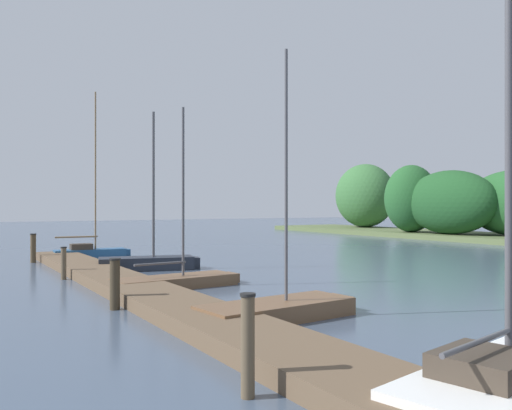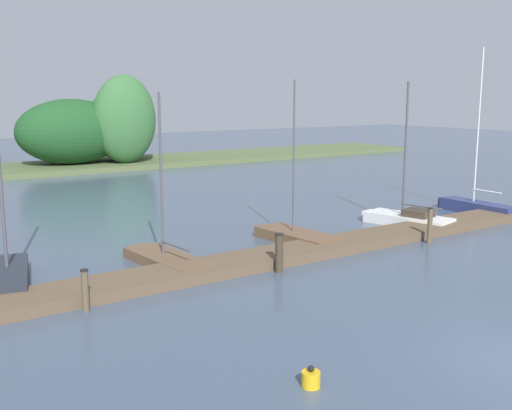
{
  "view_description": "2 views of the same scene",
  "coord_description": "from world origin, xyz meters",
  "px_view_note": "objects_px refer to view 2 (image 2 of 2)",
  "views": [
    {
      "loc": [
        13.08,
        4.73,
        2.62
      ],
      "look_at": [
        3.21,
        10.55,
        2.63
      ],
      "focal_mm": 38.08,
      "sensor_mm": 36.0,
      "label": 1
    },
    {
      "loc": [
        -11.64,
        -6.46,
        5.64
      ],
      "look_at": [
        -0.08,
        10.44,
        1.91
      ],
      "focal_mm": 41.93,
      "sensor_mm": 36.0,
      "label": 2
    }
  ],
  "objects_px": {
    "sailboat_1": "(7,273)",
    "mooring_piling_1": "(85,290)",
    "sailboat_4": "(406,218)",
    "sailboat_2": "(165,258)",
    "mooring_piling_2": "(279,253)",
    "channel_buoy_0": "(311,379)",
    "mooring_piling_3": "(430,225)",
    "sailboat_3": "(295,235)",
    "sailboat_5": "(475,206)"
  },
  "relations": [
    {
      "from": "mooring_piling_3",
      "to": "sailboat_4",
      "type": "bearing_deg",
      "value": 56.55
    },
    {
      "from": "sailboat_2",
      "to": "mooring_piling_2",
      "type": "height_order",
      "value": "sailboat_2"
    },
    {
      "from": "sailboat_2",
      "to": "channel_buoy_0",
      "type": "bearing_deg",
      "value": 166.34
    },
    {
      "from": "sailboat_1",
      "to": "sailboat_5",
      "type": "relative_size",
      "value": 0.81
    },
    {
      "from": "sailboat_1",
      "to": "mooring_piling_1",
      "type": "bearing_deg",
      "value": -147.9
    },
    {
      "from": "sailboat_3",
      "to": "sailboat_4",
      "type": "height_order",
      "value": "sailboat_4"
    },
    {
      "from": "mooring_piling_1",
      "to": "channel_buoy_0",
      "type": "height_order",
      "value": "mooring_piling_1"
    },
    {
      "from": "mooring_piling_1",
      "to": "channel_buoy_0",
      "type": "bearing_deg",
      "value": -71.17
    },
    {
      "from": "mooring_piling_1",
      "to": "mooring_piling_2",
      "type": "bearing_deg",
      "value": 0.01
    },
    {
      "from": "sailboat_1",
      "to": "mooring_piling_1",
      "type": "height_order",
      "value": "sailboat_1"
    },
    {
      "from": "sailboat_2",
      "to": "sailboat_3",
      "type": "xyz_separation_m",
      "value": [
        5.71,
        0.18,
        0.01
      ]
    },
    {
      "from": "sailboat_1",
      "to": "sailboat_3",
      "type": "relative_size",
      "value": 1.03
    },
    {
      "from": "sailboat_1",
      "to": "channel_buoy_0",
      "type": "xyz_separation_m",
      "value": [
        3.45,
        -10.25,
        -0.18
      ]
    },
    {
      "from": "sailboat_2",
      "to": "mooring_piling_1",
      "type": "distance_m",
      "value": 4.7
    },
    {
      "from": "channel_buoy_0",
      "to": "sailboat_4",
      "type": "bearing_deg",
      "value": 35.23
    },
    {
      "from": "sailboat_2",
      "to": "sailboat_3",
      "type": "distance_m",
      "value": 5.71
    },
    {
      "from": "sailboat_2",
      "to": "mooring_piling_3",
      "type": "xyz_separation_m",
      "value": [
        9.79,
        -3.07,
        0.48
      ]
    },
    {
      "from": "channel_buoy_0",
      "to": "mooring_piling_2",
      "type": "bearing_deg",
      "value": 58.07
    },
    {
      "from": "mooring_piling_3",
      "to": "mooring_piling_1",
      "type": "bearing_deg",
      "value": 179.14
    },
    {
      "from": "sailboat_4",
      "to": "mooring_piling_1",
      "type": "distance_m",
      "value": 15.6
    },
    {
      "from": "sailboat_5",
      "to": "channel_buoy_0",
      "type": "relative_size",
      "value": 17.72
    },
    {
      "from": "mooring_piling_2",
      "to": "channel_buoy_0",
      "type": "xyz_separation_m",
      "value": [
        -4.13,
        -6.63,
        -0.48
      ]
    },
    {
      "from": "sailboat_2",
      "to": "sailboat_1",
      "type": "bearing_deg",
      "value": 76.17
    },
    {
      "from": "sailboat_4",
      "to": "channel_buoy_0",
      "type": "height_order",
      "value": "sailboat_4"
    },
    {
      "from": "sailboat_5",
      "to": "sailboat_1",
      "type": "bearing_deg",
      "value": 89.15
    },
    {
      "from": "sailboat_1",
      "to": "sailboat_4",
      "type": "height_order",
      "value": "sailboat_1"
    },
    {
      "from": "sailboat_4",
      "to": "sailboat_3",
      "type": "bearing_deg",
      "value": 73.34
    },
    {
      "from": "mooring_piling_2",
      "to": "channel_buoy_0",
      "type": "relative_size",
      "value": 2.89
    },
    {
      "from": "sailboat_2",
      "to": "channel_buoy_0",
      "type": "distance_m",
      "value": 9.6
    },
    {
      "from": "sailboat_2",
      "to": "mooring_piling_2",
      "type": "relative_size",
      "value": 4.48
    },
    {
      "from": "sailboat_3",
      "to": "sailboat_4",
      "type": "bearing_deg",
      "value": -99.29
    },
    {
      "from": "sailboat_5",
      "to": "mooring_piling_1",
      "type": "relative_size",
      "value": 6.84
    },
    {
      "from": "sailboat_5",
      "to": "mooring_piling_3",
      "type": "height_order",
      "value": "sailboat_5"
    },
    {
      "from": "sailboat_5",
      "to": "mooring_piling_1",
      "type": "height_order",
      "value": "sailboat_5"
    },
    {
      "from": "sailboat_3",
      "to": "channel_buoy_0",
      "type": "height_order",
      "value": "sailboat_3"
    },
    {
      "from": "sailboat_4",
      "to": "mooring_piling_1",
      "type": "xyz_separation_m",
      "value": [
        -15.37,
        -2.64,
        0.25
      ]
    },
    {
      "from": "sailboat_3",
      "to": "mooring_piling_3",
      "type": "relative_size",
      "value": 4.4
    },
    {
      "from": "mooring_piling_1",
      "to": "mooring_piling_3",
      "type": "height_order",
      "value": "mooring_piling_3"
    },
    {
      "from": "sailboat_3",
      "to": "sailboat_5",
      "type": "relative_size",
      "value": 0.79
    },
    {
      "from": "sailboat_3",
      "to": "mooring_piling_2",
      "type": "distance_m",
      "value": 4.32
    },
    {
      "from": "mooring_piling_3",
      "to": "channel_buoy_0",
      "type": "distance_m",
      "value": 12.96
    },
    {
      "from": "sailboat_5",
      "to": "mooring_piling_2",
      "type": "bearing_deg",
      "value": 102.51
    },
    {
      "from": "sailboat_1",
      "to": "sailboat_3",
      "type": "bearing_deg",
      "value": -79.22
    },
    {
      "from": "sailboat_4",
      "to": "mooring_piling_3",
      "type": "distance_m",
      "value": 3.43
    },
    {
      "from": "channel_buoy_0",
      "to": "sailboat_2",
      "type": "bearing_deg",
      "value": 81.34
    },
    {
      "from": "sailboat_3",
      "to": "sailboat_5",
      "type": "bearing_deg",
      "value": -97.73
    },
    {
      "from": "sailboat_4",
      "to": "mooring_piling_3",
      "type": "xyz_separation_m",
      "value": [
        -1.88,
        -2.84,
        0.38
      ]
    },
    {
      "from": "sailboat_2",
      "to": "sailboat_5",
      "type": "xyz_separation_m",
      "value": [
        16.54,
        -0.27,
        0.12
      ]
    },
    {
      "from": "sailboat_2",
      "to": "sailboat_4",
      "type": "relative_size",
      "value": 0.92
    },
    {
      "from": "mooring_piling_3",
      "to": "sailboat_1",
      "type": "bearing_deg",
      "value": 165.38
    }
  ]
}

